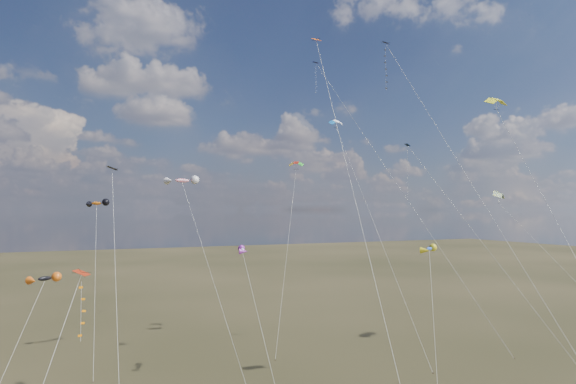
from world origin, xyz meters
name	(u,v)px	position (x,y,z in m)	size (l,w,h in m)	color
diamond_black_high	(397,82)	(12.10, 14.56, 31.63)	(1.26, 28.69, 37.00)	black
diamond_navy_tall	(329,95)	(14.92, 35.68, 34.77)	(11.54, 28.85, 40.55)	#121152
diamond_black_mid	(114,227)	(-18.67, 12.72, 15.59)	(0.98, 14.62, 21.07)	black
diamond_red_low	(78,313)	(-21.75, 3.24, 10.30)	(5.24, 7.32, 13.06)	#A4240A
diamond_navy_right	(414,178)	(18.94, 20.25, 21.18)	(8.62, 18.63, 25.69)	#0B1E50
diamond_orange_center	(345,157)	(-2.53, 1.48, 21.19)	(2.17, 17.72, 32.67)	#D14908
parafoil_yellow	(497,101)	(17.22, 4.84, 28.07)	(6.59, 21.08, 28.83)	#F4F825
parafoil_blue_white	(337,123)	(11.52, 27.30, 28.89)	(2.34, 18.42, 29.69)	blue
parafoil_striped	(499,193)	(29.91, 16.75, 19.31)	(10.82, 14.93, 20.12)	#FCF627
parafoil_tricolor	(296,164)	(8.01, 33.02, 23.65)	(9.66, 13.47, 24.34)	gold
novelty_black_orange	(45,279)	(-24.14, 22.36, 10.30)	(5.66, 8.47, 10.82)	black
novelty_orange_black	(97,204)	(-18.58, 35.83, 17.80)	(2.82, 15.87, 18.44)	#C25B10
novelty_white_purple	(243,250)	(-5.27, 17.94, 12.77)	(1.47, 8.94, 13.26)	white
novelty_redwhite_stripe	(182,181)	(-8.95, 30.17, 20.64)	(4.57, 18.82, 21.32)	red
novelty_blue_yellow	(429,250)	(8.12, 4.40, 13.39)	(5.33, 7.01, 13.85)	blue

